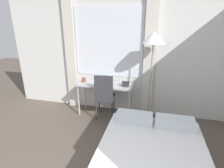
{
  "coord_description": "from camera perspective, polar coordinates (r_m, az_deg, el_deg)",
  "views": [
    {
      "loc": [
        0.65,
        -0.53,
        2.02
      ],
      "look_at": [
        -0.11,
        2.54,
        0.9
      ],
      "focal_mm": 28.0,
      "sensor_mm": 36.0,
      "label": 1
    }
  ],
  "objects": [
    {
      "name": "wall_back_with_window",
      "position": [
        3.9,
        3.54,
        9.68
      ],
      "size": [
        5.54,
        0.13,
        2.7
      ],
      "color": "silver",
      "rests_on": "ground_plane"
    },
    {
      "name": "desk",
      "position": [
        3.86,
        -2.23,
        -0.86
      ],
      "size": [
        1.22,
        0.47,
        0.75
      ],
      "color": "#B2B2B7",
      "rests_on": "ground_plane"
    },
    {
      "name": "desk_chair",
      "position": [
        3.7,
        -2.44,
        -3.52
      ],
      "size": [
        0.44,
        0.44,
        1.02
      ],
      "rotation": [
        0.0,
        0.0,
        0.12
      ],
      "color": "#333338",
      "rests_on": "ground_plane"
    },
    {
      "name": "standing_lamp",
      "position": [
        3.41,
        13.32,
        12.46
      ],
      "size": [
        0.43,
        0.43,
        1.87
      ],
      "color": "#4C4C51",
      "rests_on": "ground_plane"
    },
    {
      "name": "telephone",
      "position": [
        3.69,
        4.51,
        -0.02
      ],
      "size": [
        0.16,
        0.14,
        0.1
      ],
      "color": "#2D2D2D",
      "rests_on": "desk"
    },
    {
      "name": "book",
      "position": [
        3.92,
        -3.95,
        0.75
      ],
      "size": [
        0.26,
        0.23,
        0.02
      ],
      "rotation": [
        0.0,
        0.0,
        0.3
      ],
      "color": "#33664C",
      "rests_on": "desk"
    },
    {
      "name": "mug",
      "position": [
        3.98,
        -9.16,
        1.33
      ],
      "size": [
        0.08,
        0.08,
        0.09
      ],
      "color": "#993F33",
      "rests_on": "desk"
    }
  ]
}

